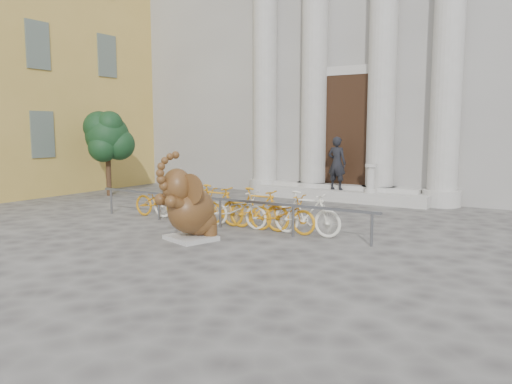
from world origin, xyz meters
The scene contains 9 objects.
ground centered at (0.00, 0.00, 0.00)m, with size 80.00×80.00×0.00m, color #474442.
classical_building centered at (0.00, 14.93, 5.98)m, with size 22.00×10.70×12.00m.
entrance_steps centered at (0.00, 9.40, 0.18)m, with size 6.00×1.20×0.36m, color #A8A59E.
ochre_building centered at (-13.00, 6.00, 6.00)m, with size 8.00×14.00×12.00m, color gold.
elephant_statue centered at (-0.40, 1.90, 0.70)m, with size 1.27×1.52×1.92m.
bike_rack centered at (-0.68, 3.65, 0.50)m, with size 8.00×0.53×1.00m.
tree centered at (-7.51, 6.07, 2.10)m, with size 1.74×1.58×3.02m.
pedestrian centered at (-0.08, 9.24, 1.25)m, with size 0.65×0.43×1.78m, color black.
balustrade_post centered at (1.15, 9.10, 0.78)m, with size 0.37×0.37×0.91m.
Camera 1 is at (6.38, -6.32, 2.39)m, focal length 35.00 mm.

